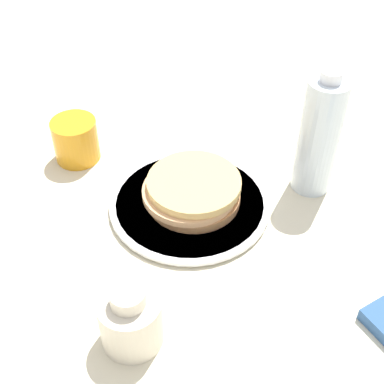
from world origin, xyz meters
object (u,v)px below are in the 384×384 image
at_px(pancake_stack, 192,191).
at_px(water_bottle_near, 319,136).
at_px(juice_glass, 76,140).
at_px(cream_jug, 131,319).
at_px(plate, 192,203).

bearing_deg(pancake_stack, water_bottle_near, -91.73).
height_order(juice_glass, water_bottle_near, water_bottle_near).
bearing_deg(juice_glass, water_bottle_near, -115.92).
bearing_deg(cream_jug, pancake_stack, -32.63).
xyz_separation_m(pancake_stack, cream_jug, (-0.23, 0.15, 0.01)).
relative_size(juice_glass, water_bottle_near, 0.36).
height_order(plate, juice_glass, juice_glass).
relative_size(pancake_stack, juice_glass, 2.05).
xyz_separation_m(plate, pancake_stack, (0.00, -0.00, 0.03)).
xyz_separation_m(plate, cream_jug, (-0.23, 0.15, 0.04)).
xyz_separation_m(plate, juice_glass, (0.19, 0.17, 0.03)).
bearing_deg(cream_jug, water_bottle_near, -58.53).
bearing_deg(pancake_stack, plate, 166.81).
bearing_deg(water_bottle_near, juice_glass, 64.08).
relative_size(plate, cream_jug, 2.66).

